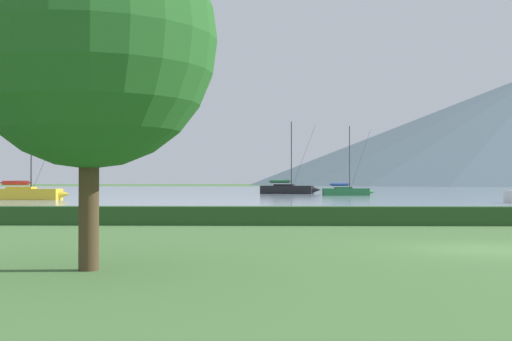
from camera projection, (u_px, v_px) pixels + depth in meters
name	position (u px, v px, depth m)	size (l,w,h in m)	color
ground_plane	(486.00, 250.00, 19.68)	(1000.00, 1000.00, 0.00)	#477038
harbor_water	(300.00, 190.00, 156.62)	(320.00, 246.00, 0.00)	#8499A8
hedge_line	(410.00, 216.00, 30.68)	(80.00, 1.20, 0.82)	#284C23
sailboat_slip_1	(26.00, 193.00, 73.76)	(8.47, 2.57, 9.49)	gold
sailboat_slip_2	(288.00, 189.00, 108.77)	(9.49, 4.37, 11.22)	black
sailboat_slip_6	(346.00, 191.00, 95.67)	(7.24, 2.55, 9.51)	#236B38
park_tree	(98.00, 25.00, 15.15)	(5.56, 5.56, 8.44)	#4C3823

